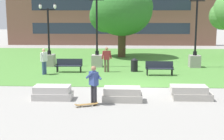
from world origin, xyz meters
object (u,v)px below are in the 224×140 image
at_px(park_bench_near_left, 159,67).
at_px(person_bystander_far_lawn, 107,58).
at_px(trash_bin, 134,65).
at_px(park_bench_far_left, 69,65).
at_px(person_skateboarder, 94,83).
at_px(skateboard, 86,104).
at_px(person_bystander_near_lawn, 44,60).
at_px(lamp_post_right, 195,53).
at_px(concrete_block_right, 190,93).
at_px(lamp_post_center, 97,52).
at_px(concrete_block_center, 53,93).
at_px(lamp_post_left, 49,53).
at_px(concrete_block_left, 122,94).

relative_size(park_bench_near_left, person_bystander_far_lawn, 1.06).
xyz_separation_m(park_bench_near_left, trash_bin, (-1.60, 1.30, -0.04)).
distance_m(park_bench_far_left, person_bystander_far_lawn, 2.61).
bearing_deg(person_bystander_far_lawn, person_skateboarder, -90.48).
height_order(person_skateboarder, skateboard, person_skateboarder).
distance_m(park_bench_near_left, person_bystander_near_lawn, 7.56).
xyz_separation_m(skateboard, lamp_post_right, (6.82, 10.53, 1.02)).
bearing_deg(park_bench_near_left, concrete_block_right, -81.78).
xyz_separation_m(trash_bin, person_bystander_far_lawn, (-1.90, -0.27, 0.48)).
xyz_separation_m(skateboard, lamp_post_center, (-0.51, 10.44, 1.03)).
bearing_deg(lamp_post_center, person_skateboarder, -85.47).
distance_m(skateboard, lamp_post_center, 10.50).
height_order(concrete_block_center, lamp_post_right, lamp_post_right).
xyz_separation_m(concrete_block_right, skateboard, (-4.69, -1.40, -0.22)).
bearing_deg(park_bench_far_left, person_bystander_far_lawn, 3.33).
bearing_deg(skateboard, person_bystander_far_lawn, 87.55).
bearing_deg(park_bench_far_left, person_skateboarder, -72.08).
relative_size(park_bench_far_left, lamp_post_center, 0.33).
height_order(concrete_block_right, lamp_post_center, lamp_post_center).
height_order(trash_bin, person_bystander_near_lawn, person_bystander_near_lawn).
bearing_deg(lamp_post_left, concrete_block_left, -59.24).
bearing_deg(lamp_post_right, lamp_post_left, 180.00).
relative_size(concrete_block_left, person_bystander_near_lawn, 1.05).
height_order(lamp_post_center, trash_bin, lamp_post_center).
relative_size(skateboard, lamp_post_center, 0.19).
xyz_separation_m(concrete_block_center, park_bench_near_left, (5.58, 6.09, 0.23)).
xyz_separation_m(concrete_block_left, concrete_block_right, (3.17, 0.47, 0.00)).
distance_m(concrete_block_center, person_bystander_near_lawn, 6.35).
xyz_separation_m(concrete_block_center, person_bystander_far_lawn, (2.08, 7.11, 0.68)).
xyz_separation_m(concrete_block_center, person_skateboarder, (2.01, -0.77, 0.67)).
bearing_deg(lamp_post_right, person_skateboarder, -122.67).
bearing_deg(person_bystander_near_lawn, lamp_post_left, 98.27).
distance_m(concrete_block_left, person_bystander_near_lawn, 8.12).
relative_size(concrete_block_left, concrete_block_right, 0.95).
bearing_deg(park_bench_far_left, lamp_post_right, 15.17).
xyz_separation_m(skateboard, person_bystander_near_lawn, (-3.69, 7.12, 0.90)).
bearing_deg(concrete_block_left, person_skateboarder, -154.26).
relative_size(person_skateboarder, lamp_post_right, 0.32).
distance_m(park_bench_near_left, lamp_post_center, 5.47).
distance_m(person_skateboarder, skateboard, 0.99).
relative_size(concrete_block_left, lamp_post_left, 0.38).
bearing_deg(concrete_block_left, person_bystander_near_lawn, 130.15).
distance_m(park_bench_near_left, lamp_post_left, 8.72).
xyz_separation_m(concrete_block_center, skateboard, (1.73, -1.11, -0.22)).
relative_size(concrete_block_center, lamp_post_right, 0.33).
distance_m(lamp_post_left, person_bystander_far_lawn, 5.09).
xyz_separation_m(person_skateboarder, lamp_post_right, (6.54, 10.19, 0.13)).
relative_size(concrete_block_center, park_bench_near_left, 1.00).
xyz_separation_m(person_skateboarder, park_bench_far_left, (-2.50, 7.74, -0.44)).
distance_m(park_bench_far_left, lamp_post_center, 2.97).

